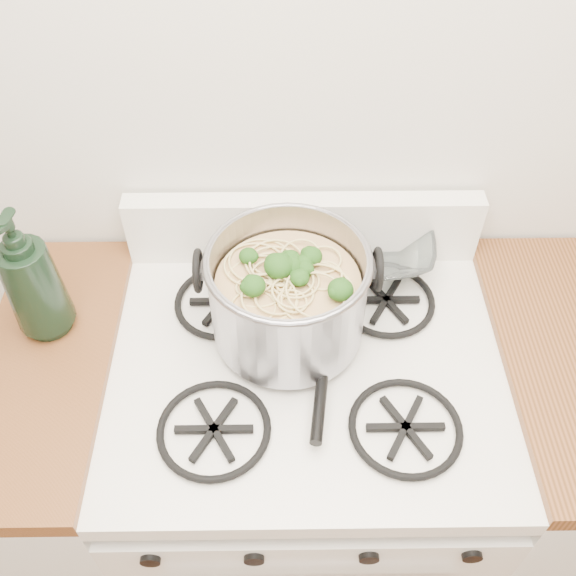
# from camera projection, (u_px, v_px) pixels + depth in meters

# --- Properties ---
(gas_range) EXTENTS (0.76, 0.66, 0.92)m
(gas_range) POSITION_uv_depth(u_px,v_px,m) (303.00, 473.00, 1.59)
(gas_range) COLOR white
(gas_range) RESTS_ON ground
(counter_left) EXTENTS (0.25, 0.65, 0.92)m
(counter_left) POSITION_uv_depth(u_px,v_px,m) (97.00, 470.00, 1.57)
(counter_left) COLOR silver
(counter_left) RESTS_ON ground
(stock_pot) EXTENTS (0.34, 0.31, 0.21)m
(stock_pot) POSITION_uv_depth(u_px,v_px,m) (288.00, 297.00, 1.20)
(stock_pot) COLOR #96969E
(stock_pot) RESTS_ON gas_range
(spatula) EXTENTS (0.33, 0.35, 0.02)m
(spatula) POSITION_uv_depth(u_px,v_px,m) (328.00, 327.00, 1.26)
(spatula) COLOR black
(spatula) RESTS_ON gas_range
(glass_bowl) EXTENTS (0.12, 0.12, 0.03)m
(glass_bowl) POSITION_uv_depth(u_px,v_px,m) (365.00, 249.00, 1.40)
(glass_bowl) COLOR white
(glass_bowl) RESTS_ON gas_range
(bottle) EXTENTS (0.13, 0.13, 0.29)m
(bottle) POSITION_uv_depth(u_px,v_px,m) (30.00, 275.00, 1.18)
(bottle) COLOR black
(bottle) RESTS_ON counter_left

